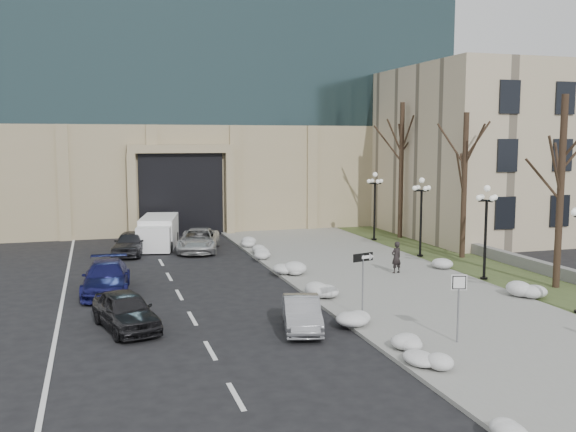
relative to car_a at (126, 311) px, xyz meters
name	(u,v)px	position (x,y,z in m)	size (l,w,h in m)	color
ground	(486,397)	(9.05, -9.30, -0.71)	(160.00, 160.00, 0.00)	black
sidewalk	(382,280)	(12.55, 4.70, -0.65)	(9.00, 40.00, 0.12)	gray
curb	(296,285)	(8.05, 4.70, -0.64)	(0.30, 40.00, 0.14)	gray
grass_strip	(495,272)	(19.05, 4.70, -0.66)	(4.00, 40.00, 0.10)	#3B4B25
stone_wall	(505,258)	(21.05, 6.70, -0.36)	(0.50, 30.00, 0.70)	gray
office_tower	(183,7)	(7.04, 34.28, 17.78)	(40.00, 24.70, 36.00)	tan
classical_building	(524,152)	(31.05, 18.68, 5.29)	(22.00, 18.12, 12.00)	#BDAA8E
car_a	(126,311)	(0.00, 0.00, 0.00)	(1.68, 4.16, 1.42)	black
car_b	(302,314)	(6.19, -1.95, -0.10)	(1.29, 3.71, 1.22)	#95979C
car_c	(106,278)	(-0.57, 5.95, 0.01)	(2.02, 4.98, 1.44)	navy
car_d	(199,240)	(5.19, 15.73, 0.00)	(2.36, 5.10, 1.42)	silver
car_e	(131,243)	(1.04, 15.69, 0.02)	(1.73, 4.29, 1.46)	#2D2D32
pedestrian	(396,257)	(13.81, 5.71, 0.23)	(0.60, 0.39, 1.64)	black
box_truck	(158,233)	(2.93, 18.17, 0.23)	(3.29, 6.40, 1.94)	white
one_way_sign	(366,265)	(8.97, -1.43, 1.47)	(0.99, 0.39, 2.64)	slate
keep_sign	(459,294)	(10.68, -5.21, 1.10)	(0.52, 0.20, 2.46)	slate
snow_clump_a	(512,428)	(8.16, -11.66, -0.41)	(1.10, 1.60, 0.36)	silver
snow_clump_b	(426,360)	(8.52, -6.99, -0.41)	(1.10, 1.60, 0.36)	silver
snow_clump_c	(359,320)	(8.29, -2.38, -0.41)	(1.10, 1.60, 0.36)	silver
snow_clump_d	(320,292)	(8.43, 2.31, -0.41)	(1.10, 1.60, 0.36)	silver
snow_clump_e	(290,271)	(8.45, 6.84, -0.41)	(1.10, 1.60, 0.36)	silver
snow_clump_f	(262,255)	(8.24, 11.65, -0.41)	(1.10, 1.60, 0.36)	silver
snow_clump_g	(250,243)	(8.56, 16.08, -0.41)	(1.10, 1.60, 0.36)	silver
snow_clump_i	(520,292)	(16.80, -0.36, -0.41)	(1.10, 1.60, 0.36)	silver
snow_clump_j	(443,267)	(16.48, 5.59, -0.41)	(1.10, 1.60, 0.36)	silver
snow_clump_k	(255,252)	(8.08, 12.68, -0.41)	(1.10, 1.60, 0.36)	silver
snow_clump_l	(400,340)	(8.67, -4.96, -0.41)	(1.10, 1.60, 0.36)	silver
lamppost_b	(486,219)	(17.35, 3.20, 2.36)	(1.18, 1.18, 4.76)	black
lamppost_c	(421,206)	(17.35, 9.70, 2.36)	(1.18, 1.18, 4.76)	black
lamppost_d	(375,197)	(17.35, 16.20, 2.36)	(1.18, 1.18, 4.76)	black
tree_near	(562,164)	(19.55, 0.70, 5.12)	(3.20, 3.20, 9.00)	black
tree_mid	(465,165)	(19.55, 8.70, 4.80)	(3.20, 3.20, 8.50)	black
tree_far	(402,151)	(19.55, 16.70, 5.44)	(3.20, 3.20, 9.50)	black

